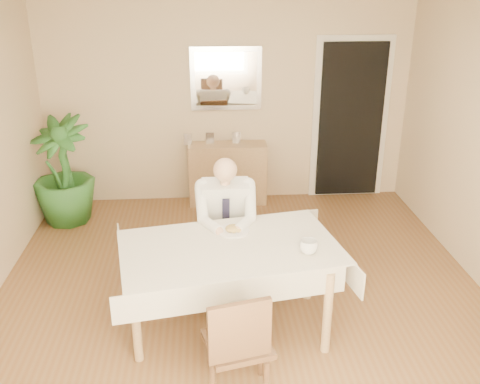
{
  "coord_description": "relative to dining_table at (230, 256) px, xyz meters",
  "views": [
    {
      "loc": [
        -0.32,
        -3.98,
        2.75
      ],
      "look_at": [
        0.0,
        0.35,
        0.95
      ],
      "focal_mm": 40.0,
      "sensor_mm": 36.0,
      "label": 1
    }
  ],
  "objects": [
    {
      "name": "chair_near",
      "position": [
        0.01,
        -0.85,
        -0.18
      ],
      "size": [
        0.5,
        0.51,
        0.88
      ],
      "rotation": [
        0.0,
        0.0,
        0.24
      ],
      "color": "#3F2617",
      "rests_on": "ground"
    },
    {
      "name": "photo_frame_right",
      "position": [
        0.23,
        2.64,
        0.18
      ],
      "size": [
        0.1,
        0.02,
        0.14
      ],
      "primitive_type": "cube",
      "color": "silver",
      "rests_on": "sideboard"
    },
    {
      "name": "photo_frame_center",
      "position": [
        -0.1,
        2.66,
        0.18
      ],
      "size": [
        0.1,
        0.02,
        0.14
      ],
      "primitive_type": "cube",
      "color": "silver",
      "rests_on": "sideboard"
    },
    {
      "name": "doorway",
      "position": [
        1.68,
        2.74,
        0.33
      ],
      "size": [
        0.96,
        0.07,
        2.1
      ],
      "color": "silver",
      "rests_on": "ground"
    },
    {
      "name": "food",
      "position": [
        0.05,
        0.25,
        0.11
      ],
      "size": [
        0.14,
        0.14,
        0.06
      ],
      "primitive_type": "ellipsoid",
      "color": "olive",
      "rests_on": "dining_table"
    },
    {
      "name": "window",
      "position": [
        0.13,
        -2.19,
        0.78
      ],
      "size": [
        1.34,
        0.04,
        1.44
      ],
      "color": "silver",
      "rests_on": "room"
    },
    {
      "name": "potted_palm",
      "position": [
        -1.81,
        2.19,
        -0.04
      ],
      "size": [
        0.93,
        0.93,
        1.26
      ],
      "primitive_type": "imported",
      "rotation": [
        0.0,
        0.0,
        -0.42
      ],
      "color": "#24581F",
      "rests_on": "ground"
    },
    {
      "name": "photo_frame_left",
      "position": [
        -0.37,
        2.62,
        0.18
      ],
      "size": [
        0.1,
        0.02,
        0.14
      ],
      "primitive_type": "cube",
      "color": "silver",
      "rests_on": "sideboard"
    },
    {
      "name": "fork",
      "position": [
        0.01,
        0.19,
        0.11
      ],
      "size": [
        0.01,
        0.13,
        0.01
      ],
      "primitive_type": "cylinder",
      "rotation": [
        1.57,
        0.0,
        0.0
      ],
      "color": "silver",
      "rests_on": "dining_table"
    },
    {
      "name": "seated_man",
      "position": [
        -0.0,
        0.59,
        0.02
      ],
      "size": [
        0.48,
        0.72,
        1.24
      ],
      "color": "white",
      "rests_on": "ground"
    },
    {
      "name": "plate",
      "position": [
        0.05,
        0.25,
        0.09
      ],
      "size": [
        0.26,
        0.26,
        0.02
      ],
      "primitive_type": "cylinder",
      "color": "white",
      "rests_on": "dining_table"
    },
    {
      "name": "sideboard",
      "position": [
        0.11,
        2.6,
        -0.28
      ],
      "size": [
        0.97,
        0.33,
        0.77
      ],
      "primitive_type": "cube",
      "rotation": [
        0.0,
        0.0,
        -0.0
      ],
      "color": "tan",
      "rests_on": "ground"
    },
    {
      "name": "knife",
      "position": [
        0.09,
        0.19,
        0.11
      ],
      "size": [
        0.01,
        0.13,
        0.01
      ],
      "primitive_type": "cylinder",
      "rotation": [
        1.57,
        0.0,
        0.0
      ],
      "color": "silver",
      "rests_on": "dining_table"
    },
    {
      "name": "dining_table",
      "position": [
        0.0,
        0.0,
        0.0
      ],
      "size": [
        1.89,
        1.31,
        0.75
      ],
      "rotation": [
        0.0,
        0.0,
        0.18
      ],
      "color": "tan",
      "rests_on": "ground"
    },
    {
      "name": "room",
      "position": [
        0.13,
        0.28,
        0.63
      ],
      "size": [
        5.0,
        5.02,
        2.6
      ],
      "color": "brown",
      "rests_on": "ground"
    },
    {
      "name": "coffee_mug",
      "position": [
        0.59,
        -0.15,
        0.14
      ],
      "size": [
        0.17,
        0.17,
        0.11
      ],
      "primitive_type": "imported",
      "rotation": [
        0.0,
        0.0,
        -0.25
      ],
      "color": "white",
      "rests_on": "dining_table"
    },
    {
      "name": "mirror",
      "position": [
        0.11,
        2.75,
        0.88
      ],
      "size": [
        0.86,
        0.04,
        0.76
      ],
      "color": "silver",
      "rests_on": "room"
    },
    {
      "name": "chair_far",
      "position": [
        0.0,
        0.88,
        -0.16
      ],
      "size": [
        0.48,
        0.48,
        0.9
      ],
      "rotation": [
        0.0,
        0.0,
        -0.14
      ],
      "color": "#3F2617",
      "rests_on": "ground"
    }
  ]
}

